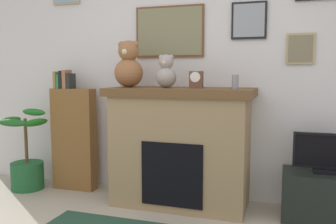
# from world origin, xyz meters

# --- Properties ---
(back_wall) EXTENTS (5.20, 0.15, 2.60)m
(back_wall) POSITION_xyz_m (0.00, 2.00, 1.31)
(back_wall) COLOR silver
(back_wall) RESTS_ON ground_plane
(fireplace) EXTENTS (1.43, 0.65, 1.17)m
(fireplace) POSITION_xyz_m (0.02, 1.64, 0.59)
(fireplace) COLOR #997C55
(fireplace) RESTS_ON ground_plane
(bookshelf) EXTENTS (0.50, 0.16, 1.35)m
(bookshelf) POSITION_xyz_m (-1.27, 1.74, 0.60)
(bookshelf) COLOR brown
(bookshelf) RESTS_ON ground_plane
(potted_plant) EXTENTS (0.48, 0.47, 0.91)m
(potted_plant) POSITION_xyz_m (-1.78, 1.55, 0.30)
(potted_plant) COLOR #1E592D
(potted_plant) RESTS_ON ground_plane
(tv_stand) EXTENTS (0.72, 0.40, 0.44)m
(tv_stand) POSITION_xyz_m (1.35, 1.64, 0.22)
(tv_stand) COLOR black
(tv_stand) RESTS_ON ground_plane
(television) EXTENTS (0.56, 0.14, 0.36)m
(television) POSITION_xyz_m (1.35, 1.64, 0.61)
(television) COLOR black
(television) RESTS_ON tv_stand
(candle_jar) EXTENTS (0.06, 0.06, 0.13)m
(candle_jar) POSITION_xyz_m (0.54, 1.62, 1.24)
(candle_jar) COLOR gray
(candle_jar) RESTS_ON fireplace
(mantel_clock) EXTENTS (0.12, 0.09, 0.16)m
(mantel_clock) POSITION_xyz_m (0.17, 1.62, 1.25)
(mantel_clock) COLOR brown
(mantel_clock) RESTS_ON fireplace
(teddy_bear_brown) EXTENTS (0.29, 0.29, 0.47)m
(teddy_bear_brown) POSITION_xyz_m (-0.53, 1.62, 1.38)
(teddy_bear_brown) COLOR #956039
(teddy_bear_brown) RESTS_ON fireplace
(teddy_bear_tan) EXTENTS (0.20, 0.20, 0.33)m
(teddy_bear_tan) POSITION_xyz_m (-0.13, 1.62, 1.32)
(teddy_bear_tan) COLOR #A2978E
(teddy_bear_tan) RESTS_ON fireplace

